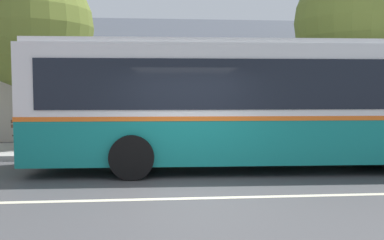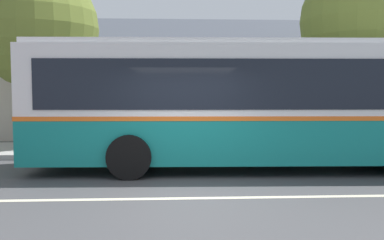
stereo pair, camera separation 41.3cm
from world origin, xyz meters
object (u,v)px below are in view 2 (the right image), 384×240
at_px(transit_bus, 259,102).
at_px(street_tree_secondary, 37,29).
at_px(street_tree_primary, 362,27).
at_px(bench_by_building, 44,136).

relative_size(transit_bus, street_tree_secondary, 1.85).
distance_m(transit_bus, street_tree_primary, 6.79).
bearing_deg(transit_bus, street_tree_secondary, 146.69).
distance_m(bench_by_building, street_tree_primary, 11.43).
xyz_separation_m(transit_bus, street_tree_primary, (4.56, 4.36, 2.51)).
height_order(transit_bus, bench_by_building, transit_bus).
bearing_deg(street_tree_primary, bench_by_building, -172.06).
distance_m(transit_bus, bench_by_building, 6.90).
height_order(bench_by_building, street_tree_secondary, street_tree_secondary).
xyz_separation_m(street_tree_primary, street_tree_secondary, (-11.33, 0.09, -0.12)).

